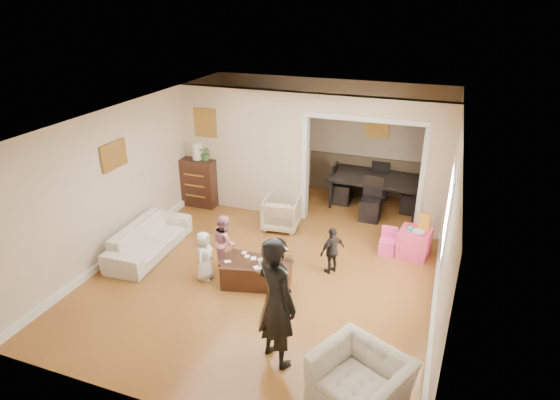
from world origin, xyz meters
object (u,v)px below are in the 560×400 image
at_px(table_lamp, 197,151).
at_px(armchair_back, 281,213).
at_px(dining_table, 376,193).
at_px(dresser, 200,182).
at_px(child_kneel_b, 225,242).
at_px(armchair_front, 360,381).
at_px(coffee_table, 257,273).
at_px(adult_person, 276,302).
at_px(child_kneel_a, 204,256).
at_px(coffee_cup, 261,262).
at_px(cyan_cup, 410,229).
at_px(child_toddler, 332,251).
at_px(play_table, 414,243).
at_px(sofa, 149,239).

bearing_deg(table_lamp, armchair_back, -12.77).
bearing_deg(dining_table, dresser, -159.35).
xyz_separation_m(table_lamp, child_kneel_b, (1.67, -2.16, -0.76)).
distance_m(armchair_front, coffee_table, 2.73).
bearing_deg(adult_person, armchair_front, -165.13).
bearing_deg(armchair_front, child_kneel_a, 174.91).
relative_size(armchair_front, table_lamp, 2.75).
height_order(dining_table, child_kneel_b, child_kneel_b).
distance_m(table_lamp, coffee_cup, 3.61).
xyz_separation_m(dresser, dining_table, (3.67, 1.15, -0.18)).
bearing_deg(child_kneel_b, coffee_table, -146.77).
relative_size(armchair_front, cyan_cup, 12.37).
xyz_separation_m(coffee_cup, child_toddler, (0.95, 0.80, -0.04)).
relative_size(armchair_back, coffee_table, 0.65).
bearing_deg(adult_person, cyan_cup, -80.44).
xyz_separation_m(play_table, dining_table, (-0.99, 1.84, 0.10)).
height_order(dresser, child_kneel_b, dresser).
relative_size(dining_table, child_kneel_b, 2.05).
distance_m(sofa, child_kneel_b, 1.52).
bearing_deg(dining_table, armchair_back, -131.27).
distance_m(coffee_table, child_kneel_b, 0.81).
xyz_separation_m(armchair_front, cyan_cup, (0.17, 3.55, 0.22)).
height_order(coffee_cup, adult_person, adult_person).
bearing_deg(child_kneel_b, coffee_cup, -147.20).
relative_size(child_kneel_b, child_toddler, 1.16).
bearing_deg(armchair_back, armchair_front, 114.67).
relative_size(armchair_front, child_toddler, 1.19).
bearing_deg(coffee_cup, play_table, 39.79).
bearing_deg(child_kneel_b, cyan_cup, -97.33).
relative_size(sofa, child_kneel_b, 1.95).
xyz_separation_m(sofa, child_kneel_b, (1.50, 0.04, 0.21)).
distance_m(armchair_front, child_kneel_a, 3.33).
height_order(armchair_front, adult_person, adult_person).
xyz_separation_m(table_lamp, coffee_cup, (2.47, -2.51, -0.79)).
height_order(coffee_table, coffee_cup, coffee_cup).
bearing_deg(child_toddler, sofa, -45.02).
bearing_deg(table_lamp, play_table, -8.33).
relative_size(armchair_back, child_kneel_b, 0.73).
bearing_deg(child_kneel_b, table_lamp, 4.20).
xyz_separation_m(cyan_cup, child_toddler, (-1.14, -0.98, -0.13)).
xyz_separation_m(coffee_cup, dining_table, (1.20, 3.66, -0.11)).
bearing_deg(child_toddler, armchair_front, 57.19).
bearing_deg(child_kneel_a, play_table, -62.07).
xyz_separation_m(dresser, child_kneel_b, (1.67, -2.16, -0.05)).
bearing_deg(coffee_cup, coffee_table, 153.43).
bearing_deg(sofa, armchair_back, -50.28).
distance_m(coffee_table, dining_table, 3.84).
bearing_deg(armchair_front, child_toddler, 135.88).
relative_size(cyan_cup, adult_person, 0.05).
distance_m(armchair_front, dresser, 6.14).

